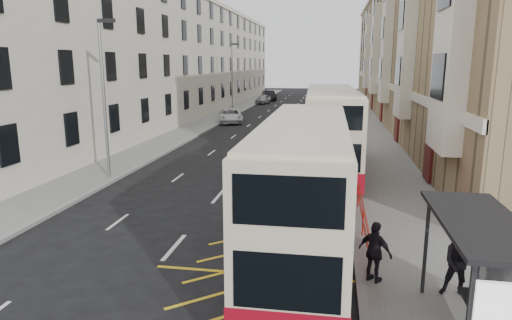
% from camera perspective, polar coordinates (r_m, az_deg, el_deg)
% --- Properties ---
extents(ground, '(200.00, 200.00, 0.00)m').
position_cam_1_polar(ground, '(12.47, -16.63, -17.49)').
color(ground, black).
rests_on(ground, ground).
extents(pavement_right, '(4.00, 120.00, 0.15)m').
position_cam_1_polar(pavement_right, '(40.20, 13.64, 3.23)').
color(pavement_right, slate).
rests_on(pavement_right, ground).
extents(pavement_left, '(3.00, 120.00, 0.15)m').
position_cam_1_polar(pavement_left, '(42.02, -7.97, 3.83)').
color(pavement_left, slate).
rests_on(pavement_left, ground).
extents(kerb_right, '(0.25, 120.00, 0.15)m').
position_cam_1_polar(kerb_right, '(40.11, 10.79, 3.33)').
color(kerb_right, gray).
rests_on(kerb_right, ground).
extents(kerb_left, '(0.25, 120.00, 0.15)m').
position_cam_1_polar(kerb_left, '(41.60, -6.00, 3.79)').
color(kerb_left, gray).
rests_on(kerb_left, ground).
extents(road_markings, '(10.00, 110.00, 0.01)m').
position_cam_1_polar(road_markings, '(55.22, 4.25, 5.80)').
color(road_markings, silver).
rests_on(road_markings, ground).
extents(terrace_right, '(10.75, 79.00, 15.25)m').
position_cam_1_polar(terrace_right, '(55.91, 20.19, 12.91)').
color(terrace_right, '#927E55').
rests_on(terrace_right, ground).
extents(terrace_left, '(9.18, 79.00, 13.25)m').
position_cam_1_polar(terrace_left, '(58.17, -9.21, 12.43)').
color(terrace_left, beige).
rests_on(terrace_left, ground).
extents(bus_shelter, '(1.65, 4.25, 2.70)m').
position_cam_1_polar(bus_shelter, '(10.57, 27.30, -11.09)').
color(bus_shelter, black).
rests_on(bus_shelter, pavement_right).
extents(guard_railing, '(0.06, 6.56, 1.01)m').
position_cam_1_polar(guard_railing, '(16.30, 13.27, -6.83)').
color(guard_railing, '#A91E12').
rests_on(guard_railing, pavement_right).
extents(street_lamp_near, '(0.93, 0.18, 8.00)m').
position_cam_1_polar(street_lamp_near, '(24.52, -18.43, 8.19)').
color(street_lamp_near, gray).
rests_on(street_lamp_near, pavement_left).
extents(street_lamp_far, '(0.93, 0.18, 8.00)m').
position_cam_1_polar(street_lamp_far, '(52.92, -2.96, 10.57)').
color(street_lamp_far, gray).
rests_on(street_lamp_far, pavement_left).
extents(double_decker_front, '(2.59, 10.98, 4.37)m').
position_cam_1_polar(double_decker_front, '(14.14, 5.97, -3.68)').
color(double_decker_front, beige).
rests_on(double_decker_front, ground).
extents(double_decker_rear, '(3.14, 11.71, 4.63)m').
position_cam_1_polar(double_decker_rear, '(25.70, 9.31, 3.69)').
color(double_decker_rear, beige).
rests_on(double_decker_rear, ground).
extents(pedestrian_mid, '(1.00, 0.84, 1.85)m').
position_cam_1_polar(pedestrian_mid, '(12.96, 24.19, -11.64)').
color(pedestrian_mid, black).
rests_on(pedestrian_mid, pavement_right).
extents(pedestrian_far, '(1.06, 0.93, 1.71)m').
position_cam_1_polar(pedestrian_far, '(13.05, 14.66, -11.09)').
color(pedestrian_far, black).
rests_on(pedestrian_far, pavement_right).
extents(white_van, '(3.55, 5.49, 1.41)m').
position_cam_1_polar(white_van, '(46.77, -3.21, 5.54)').
color(white_van, silver).
rests_on(white_van, ground).
extents(car_silver, '(2.14, 4.13, 1.34)m').
position_cam_1_polar(car_silver, '(68.26, 0.88, 7.60)').
color(car_silver, '#95989C').
rests_on(car_silver, ground).
extents(car_dark, '(3.08, 5.06, 1.57)m').
position_cam_1_polar(car_dark, '(74.50, 1.63, 8.07)').
color(car_dark, black).
rests_on(car_dark, ground).
extents(car_red, '(3.23, 4.95, 1.33)m').
position_cam_1_polar(car_red, '(70.97, 9.15, 7.62)').
color(car_red, maroon).
rests_on(car_red, ground).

